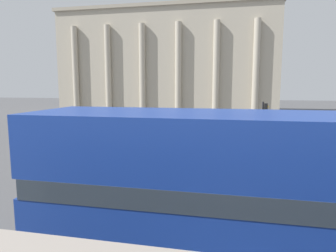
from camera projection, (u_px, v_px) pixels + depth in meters
double_decker_bus at (272, 199)px, 6.47m from camera, size 10.79×2.75×4.16m
plaza_building_left at (171, 65)px, 51.14m from camera, size 34.04×17.06×16.50m
traffic_light_mid at (264, 122)px, 19.27m from camera, size 0.42×0.24×3.71m
pedestrian_olive at (322, 135)px, 22.35m from camera, size 0.32×0.32×1.79m
pedestrian_grey at (212, 120)px, 32.35m from camera, size 0.32×0.32×1.72m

